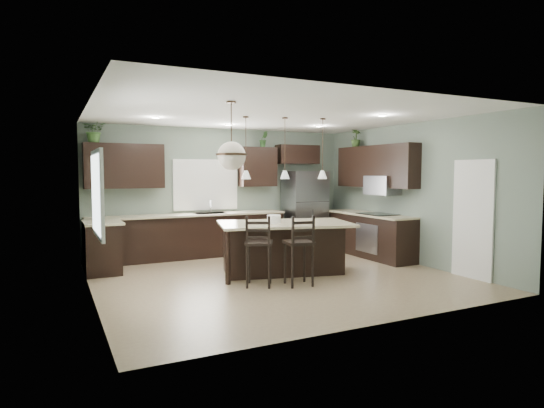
{
  "coord_description": "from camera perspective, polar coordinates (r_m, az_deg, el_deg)",
  "views": [
    {
      "loc": [
        -3.51,
        -6.98,
        1.82
      ],
      "look_at": [
        0.1,
        0.4,
        1.25
      ],
      "focal_mm": 30.0,
      "sensor_mm": 36.0,
      "label": 1
    }
  ],
  "objects": [
    {
      "name": "pantry_door",
      "position": [
        8.5,
        23.89,
        -1.78
      ],
      "size": [
        0.04,
        0.82,
        2.04
      ],
      "primitive_type": "cube",
      "color": "white",
      "rests_on": "ground"
    },
    {
      "name": "microwave",
      "position": [
        9.85,
        13.63,
        2.29
      ],
      "size": [
        0.4,
        0.75,
        0.4
      ],
      "primitive_type": "cube",
      "color": "gray",
      "rests_on": "right_upper_cabs"
    },
    {
      "name": "pendant_right",
      "position": [
        8.31,
        6.37,
        6.91
      ],
      "size": [
        0.17,
        0.17,
        1.1
      ],
      "primitive_type": null,
      "color": "white",
      "rests_on": "room_shell"
    },
    {
      "name": "chandelier",
      "position": [
        6.34,
        -5.12,
        8.52
      ],
      "size": [
        0.44,
        0.44,
        0.95
      ],
      "primitive_type": null,
      "color": "beige",
      "rests_on": "room_shell"
    },
    {
      "name": "right_upper_cabs",
      "position": [
        10.09,
        12.88,
        4.61
      ],
      "size": [
        0.34,
        2.35,
        0.9
      ],
      "primitive_type": "cube",
      "color": "black",
      "rests_on": "room_shell"
    },
    {
      "name": "right_countertop",
      "position": [
        10.04,
        12.13,
        -1.26
      ],
      "size": [
        0.66,
        2.35,
        0.04
      ],
      "primitive_type": "cube",
      "color": "beige",
      "rests_on": "right_lower_cabs"
    },
    {
      "name": "fridge_header",
      "position": [
        10.97,
        3.23,
        6.22
      ],
      "size": [
        1.05,
        0.34,
        0.45
      ],
      "primitive_type": "cube",
      "color": "black",
      "rests_on": "room_shell"
    },
    {
      "name": "sink_inset",
      "position": [
        9.95,
        -7.75,
        -1.17
      ],
      "size": [
        0.7,
        0.45,
        0.01
      ],
      "primitive_type": "cube",
      "color": "gray",
      "rests_on": "back_countertop"
    },
    {
      "name": "cooktop",
      "position": [
        9.83,
        13.12,
        -1.24
      ],
      "size": [
        0.58,
        0.75,
        0.02
      ],
      "primitive_type": "cube",
      "color": "black",
      "rests_on": "right_countertop"
    },
    {
      "name": "left_return_countertop",
      "position": [
        8.77,
        -20.51,
        -2.18
      ],
      "size": [
        0.66,
        0.96,
        0.04
      ],
      "primitive_type": "cube",
      "color": "beige",
      "rests_on": "left_return_cabs"
    },
    {
      "name": "back_upper_right",
      "position": [
        10.49,
        -1.81,
        4.68
      ],
      "size": [
        0.85,
        0.34,
        0.9
      ],
      "primitive_type": "cube",
      "color": "black",
      "rests_on": "room_shell"
    },
    {
      "name": "pendant_center",
      "position": [
        8.11,
        1.63,
        7.0
      ],
      "size": [
        0.17,
        0.17,
        1.1
      ],
      "primitive_type": null,
      "color": "silver",
      "rests_on": "room_shell"
    },
    {
      "name": "window_left",
      "position": [
        6.21,
        -21.19,
        1.2
      ],
      "size": [
        0.02,
        1.1,
        1.0
      ],
      "primitive_type": "cube",
      "color": "white",
      "rests_on": "room_shell"
    },
    {
      "name": "ground",
      "position": [
        8.02,
        0.62,
        -9.15
      ],
      "size": [
        6.0,
        6.0,
        0.0
      ],
      "primitive_type": "plane",
      "color": "#9E8466",
      "rests_on": "ground"
    },
    {
      "name": "kitchen_island",
      "position": [
        8.22,
        1.61,
        -5.54
      ],
      "size": [
        2.58,
        1.85,
        0.92
      ],
      "primitive_type": "cube",
      "rotation": [
        0.0,
        0.0,
        -0.25
      ],
      "color": "black",
      "rests_on": "ground"
    },
    {
      "name": "left_return_cabs",
      "position": [
        8.82,
        -20.56,
        -5.22
      ],
      "size": [
        0.6,
        0.9,
        0.9
      ],
      "primitive_type": "cube",
      "color": "black",
      "rests_on": "ground"
    },
    {
      "name": "pendant_left",
      "position": [
        7.98,
        -3.3,
        7.05
      ],
      "size": [
        0.17,
        0.17,
        1.1
      ],
      "primitive_type": null,
      "color": "white",
      "rests_on": "room_shell"
    },
    {
      "name": "faucet",
      "position": [
        9.91,
        -7.7,
        -0.34
      ],
      "size": [
        0.02,
        0.02,
        0.28
      ],
      "primitive_type": "cylinder",
      "color": "silver",
      "rests_on": "back_countertop"
    },
    {
      "name": "plant_back_right",
      "position": [
        10.54,
        -1.06,
        8.12
      ],
      "size": [
        0.22,
        0.18,
        0.36
      ],
      "primitive_type": "imported",
      "rotation": [
        0.0,
        0.0,
        -0.12
      ],
      "color": "#2D5525",
      "rests_on": "back_upper_right"
    },
    {
      "name": "back_upper_left",
      "position": [
        9.66,
        -18.03,
        4.55
      ],
      "size": [
        1.55,
        0.34,
        0.9
      ],
      "primitive_type": "cube",
      "color": "black",
      "rests_on": "room_shell"
    },
    {
      "name": "bar_stool_center",
      "position": [
        7.35,
        3.36,
        -5.82
      ],
      "size": [
        0.48,
        0.48,
        1.14
      ],
      "primitive_type": "cube",
      "rotation": [
        0.0,
        0.0,
        -0.14
      ],
      "color": "black",
      "rests_on": "ground"
    },
    {
      "name": "wall_oven_front",
      "position": [
        9.71,
        11.76,
        -4.23
      ],
      "size": [
        0.01,
        0.72,
        0.6
      ],
      "primitive_type": "cube",
      "color": "gray",
      "rests_on": "right_lower_cabs"
    },
    {
      "name": "window_back",
      "position": [
        10.2,
        -8.32,
        2.42
      ],
      "size": [
        1.35,
        0.02,
        1.0
      ],
      "primitive_type": "cube",
      "color": "white",
      "rests_on": "room_shell"
    },
    {
      "name": "room_shell",
      "position": [
        7.81,
        0.63,
        3.08
      ],
      "size": [
        6.0,
        6.0,
        6.0
      ],
      "color": "slate",
      "rests_on": "ground"
    },
    {
      "name": "plant_right_wall",
      "position": [
        10.65,
        10.47,
        8.13
      ],
      "size": [
        0.25,
        0.25,
        0.41
      ],
      "primitive_type": "imported",
      "rotation": [
        0.0,
        0.0,
        -0.12
      ],
      "color": "#2F471F",
      "rests_on": "right_upper_cabs"
    },
    {
      "name": "back_countertop",
      "position": [
        9.82,
        -10.24,
        -1.35
      ],
      "size": [
        4.2,
        0.66,
        0.04
      ],
      "primitive_type": "cube",
      "color": "beige",
      "rests_on": "back_lower_cabs"
    },
    {
      "name": "back_lower_cabs",
      "position": [
        9.89,
        -10.24,
        -4.05
      ],
      "size": [
        4.2,
        0.6,
        0.9
      ],
      "primitive_type": "cube",
      "color": "black",
      "rests_on": "ground"
    },
    {
      "name": "serving_dish",
      "position": [
        8.1,
        0.24,
        -1.88
      ],
      "size": [
        0.24,
        0.24,
        0.14
      ],
      "primitive_type": "cylinder",
      "color": "silver",
      "rests_on": "kitchen_island"
    },
    {
      "name": "right_lower_cabs",
      "position": [
        10.11,
        12.18,
        -3.91
      ],
      "size": [
        0.6,
        2.35,
        0.9
      ],
      "primitive_type": "cube",
      "color": "black",
      "rests_on": "ground"
    },
    {
      "name": "plant_back_left",
      "position": [
        9.6,
        -21.38,
        8.57
      ],
      "size": [
        0.49,
        0.44,
        0.47
      ],
      "primitive_type": "imported",
      "rotation": [
        0.0,
        0.0,
        -0.2
      ],
      "color": "#345A27",
      "rests_on": "back_upper_left"
    },
    {
      "name": "bar_stool_left",
      "position": [
        7.28,
        -1.67,
        -5.89
      ],
      "size": [
        0.58,
        0.58,
        1.15
      ],
      "primitive_type": "cube",
      "rotation": [
        0.0,
        0.0,
        -0.5
      ],
      "color": "black",
      "rests_on": "ground"
    },
    {
      "name": "refrigerator",
      "position": [
        10.76,
        4.13,
        -0.8
      ],
      "size": [
        0.9,
        0.74,
        1.85
      ],
      "primitive_type": "cube",
      "color": "gray",
      "rests_on": "ground"
    }
  ]
}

